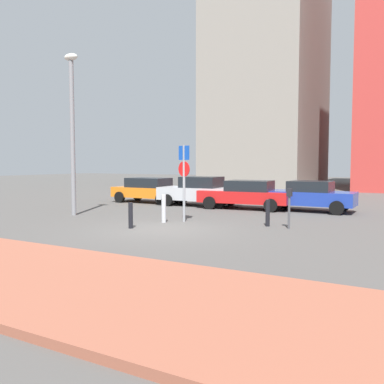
{
  "coord_description": "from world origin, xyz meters",
  "views": [
    {
      "loc": [
        7.81,
        -11.84,
        2.3
      ],
      "look_at": [
        0.64,
        1.04,
        1.27
      ],
      "focal_mm": 38.45,
      "sensor_mm": 36.0,
      "label": 1
    }
  ],
  "objects": [
    {
      "name": "ground_plane",
      "position": [
        0.0,
        0.0,
        0.0
      ],
      "size": [
        120.0,
        120.0,
        0.0
      ],
      "primitive_type": "plane",
      "color": "#4C4947"
    },
    {
      "name": "traffic_bollard_near",
      "position": [
        -0.85,
        1.46,
        0.55
      ],
      "size": [
        0.18,
        0.18,
        1.09
      ],
      "primitive_type": "cylinder",
      "color": "#B7B7BC",
      "rests_on": "ground"
    },
    {
      "name": "parking_sign_post",
      "position": [
        -0.24,
        1.98,
        1.9
      ],
      "size": [
        0.59,
        0.19,
        3.01
      ],
      "color": "gray",
      "rests_on": "ground"
    },
    {
      "name": "parked_car_red",
      "position": [
        0.15,
        7.53,
        0.75
      ],
      "size": [
        4.69,
        2.27,
        1.44
      ],
      "color": "red",
      "rests_on": "ground"
    },
    {
      "name": "parking_meter",
      "position": [
        3.83,
        2.32,
        0.92
      ],
      "size": [
        0.18,
        0.14,
        1.42
      ],
      "color": "#4C4C51",
      "rests_on": "ground"
    },
    {
      "name": "traffic_bollard_far",
      "position": [
        2.98,
        2.52,
        0.49
      ],
      "size": [
        0.16,
        0.16,
        0.98
      ],
      "primitive_type": "cylinder",
      "color": "black",
      "rests_on": "ground"
    },
    {
      "name": "building_under_construction",
      "position": [
        -6.6,
        30.66,
        10.79
      ],
      "size": [
        10.03,
        13.69,
        21.58
      ],
      "primitive_type": "cube",
      "color": "gray",
      "rests_on": "ground"
    },
    {
      "name": "traffic_bollard_mid",
      "position": [
        -1.1,
        -0.3,
        0.46
      ],
      "size": [
        0.16,
        0.16,
        0.92
      ],
      "primitive_type": "cylinder",
      "color": "black",
      "rests_on": "ground"
    },
    {
      "name": "parked_car_orange",
      "position": [
        -6.08,
        7.87,
        0.77
      ],
      "size": [
        4.34,
        2.0,
        1.45
      ],
      "color": "orange",
      "rests_on": "ground"
    },
    {
      "name": "parked_car_silver",
      "position": [
        -2.61,
        7.75,
        0.8
      ],
      "size": [
        4.44,
        2.26,
        1.58
      ],
      "color": "#B7BABF",
      "rests_on": "ground"
    },
    {
      "name": "street_lamp",
      "position": [
        -5.59,
        1.44,
        4.14
      ],
      "size": [
        0.7,
        0.36,
        7.04
      ],
      "color": "gray",
      "rests_on": "ground"
    },
    {
      "name": "parked_car_blue",
      "position": [
        3.21,
        8.0,
        0.76
      ],
      "size": [
        4.19,
        1.98,
        1.46
      ],
      "color": "#1E389E",
      "rests_on": "ground"
    }
  ]
}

